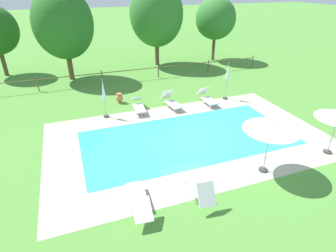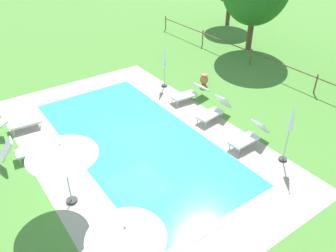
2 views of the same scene
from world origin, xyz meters
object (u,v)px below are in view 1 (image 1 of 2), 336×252
object	(u,v)px
sun_lounger_north_mid	(138,199)
tree_west_mid	(63,24)
patio_umbrella_closed_row_west	(227,76)
tree_centre	(216,19)
sun_lounger_north_far	(207,98)
terracotta_urn_near_fence	(119,98)
sun_lounger_north_end	(200,188)
sun_lounger_south_near_corner	(172,102)
patio_umbrella_closed_row_mid_west	(104,94)
sun_lounger_north_near_steps	(138,105)
tree_east_mid	(156,14)
patio_umbrella_open_by_bench	(272,125)

from	to	relation	value
sun_lounger_north_mid	tree_west_mid	distance (m)	16.26
patio_umbrella_closed_row_west	tree_centre	distance (m)	10.58
sun_lounger_north_far	terracotta_urn_near_fence	distance (m)	5.67
sun_lounger_north_mid	sun_lounger_north_end	distance (m)	2.22
sun_lounger_south_near_corner	patio_umbrella_closed_row_mid_west	world-z (taller)	patio_umbrella_closed_row_mid_west
sun_lounger_north_near_steps	sun_lounger_north_far	bearing A→B (deg)	-5.46
sun_lounger_north_end	tree_west_mid	size ratio (longest dim) A/B	0.27
tree_west_mid	patio_umbrella_closed_row_mid_west	bearing A→B (deg)	-79.76
sun_lounger_north_end	tree_east_mid	bearing A→B (deg)	76.60
sun_lounger_north_mid	patio_umbrella_closed_row_west	bearing A→B (deg)	43.94
patio_umbrella_closed_row_mid_west	terracotta_urn_near_fence	xyz separation A→B (m)	(1.16, 1.83, -1.08)
sun_lounger_north_far	patio_umbrella_closed_row_west	xyz separation A→B (m)	(1.52, 0.33, 1.22)
sun_lounger_south_near_corner	patio_umbrella_open_by_bench	size ratio (longest dim) A/B	0.80
patio_umbrella_closed_row_mid_west	patio_umbrella_open_by_bench	bearing A→B (deg)	-54.44
sun_lounger_north_near_steps	patio_umbrella_closed_row_west	size ratio (longest dim) A/B	0.84
patio_umbrella_closed_row_mid_west	tree_east_mid	world-z (taller)	tree_east_mid
patio_umbrella_closed_row_west	tree_centre	xyz separation A→B (m)	(4.16, 9.46, 2.28)
sun_lounger_north_mid	sun_lounger_north_near_steps	bearing A→B (deg)	75.23
patio_umbrella_closed_row_west	tree_west_mid	world-z (taller)	tree_west_mid
patio_umbrella_open_by_bench	patio_umbrella_closed_row_mid_west	distance (m)	9.18
tree_centre	terracotta_urn_near_fence	bearing A→B (deg)	-144.91
sun_lounger_north_end	tree_east_mid	world-z (taller)	tree_east_mid
sun_lounger_north_far	patio_umbrella_open_by_bench	distance (m)	7.46
sun_lounger_north_far	sun_lounger_north_near_steps	bearing A→B (deg)	174.54
patio_umbrella_closed_row_mid_west	sun_lounger_north_mid	bearing A→B (deg)	-90.60
sun_lounger_north_near_steps	patio_umbrella_closed_row_west	world-z (taller)	patio_umbrella_closed_row_west
patio_umbrella_closed_row_mid_west	tree_centre	size ratio (longest dim) A/B	0.40
patio_umbrella_open_by_bench	patio_umbrella_closed_row_mid_west	world-z (taller)	patio_umbrella_open_by_bench
patio_umbrella_open_by_bench	tree_west_mid	xyz separation A→B (m)	(-6.78, 15.50, 2.10)
sun_lounger_north_far	tree_west_mid	distance (m)	12.09
tree_west_mid	tree_centre	world-z (taller)	tree_west_mid
sun_lounger_south_near_corner	patio_umbrella_closed_row_west	distance (m)	4.07
sun_lounger_north_far	tree_east_mid	distance (m)	10.78
sun_lounger_north_far	patio_umbrella_closed_row_west	size ratio (longest dim) A/B	0.78
patio_umbrella_closed_row_west	tree_west_mid	distance (m)	12.61
sun_lounger_south_near_corner	tree_west_mid	distance (m)	10.52
sun_lounger_north_end	patio_umbrella_closed_row_west	bearing A→B (deg)	54.00
sun_lounger_north_near_steps	tree_west_mid	bearing A→B (deg)	113.50
terracotta_urn_near_fence	patio_umbrella_closed_row_mid_west	bearing A→B (deg)	-122.37
sun_lounger_north_mid	patio_umbrella_closed_row_west	distance (m)	11.20
sun_lounger_south_near_corner	tree_west_mid	size ratio (longest dim) A/B	0.28
terracotta_urn_near_fence	sun_lounger_south_near_corner	bearing A→B (deg)	-33.12
sun_lounger_north_end	tree_west_mid	xyz separation A→B (m)	(-3.57, 16.01, 3.83)
sun_lounger_north_far	patio_umbrella_closed_row_mid_west	bearing A→B (deg)	177.54
sun_lounger_north_mid	sun_lounger_south_near_corner	world-z (taller)	sun_lounger_south_near_corner
patio_umbrella_closed_row_west	patio_umbrella_closed_row_mid_west	distance (m)	7.94
sun_lounger_north_far	patio_umbrella_closed_row_mid_west	distance (m)	6.51
sun_lounger_north_near_steps	patio_umbrella_closed_row_mid_west	distance (m)	2.26
sun_lounger_north_near_steps	sun_lounger_north_end	size ratio (longest dim) A/B	1.11
patio_umbrella_open_by_bench	tree_centre	distance (m)	18.34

